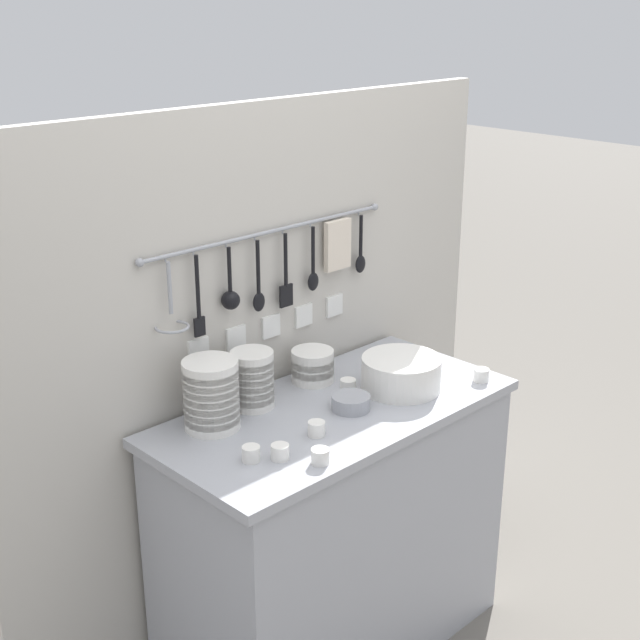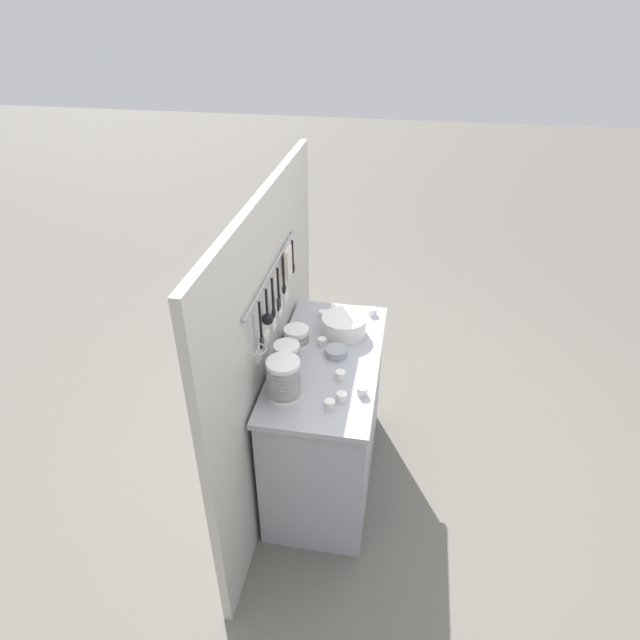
# 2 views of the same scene
# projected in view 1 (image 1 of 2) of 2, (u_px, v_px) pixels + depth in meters

# --- Properties ---
(counter) EXTENTS (1.12, 0.54, 0.86)m
(counter) POSITION_uv_depth(u_px,v_px,m) (334.00, 530.00, 2.79)
(counter) COLOR #9EA0A8
(counter) RESTS_ON ground
(back_wall) EXTENTS (1.92, 0.11, 1.72)m
(back_wall) POSITION_uv_depth(u_px,v_px,m) (267.00, 375.00, 2.84)
(back_wall) COLOR #BCB7AD
(back_wall) RESTS_ON ground
(bowl_stack_wide_centre) EXTENTS (0.13, 0.13, 0.10)m
(bowl_stack_wide_centre) POSITION_uv_depth(u_px,v_px,m) (313.00, 366.00, 2.80)
(bowl_stack_wide_centre) COLOR silver
(bowl_stack_wide_centre) RESTS_ON counter
(bowl_stack_nested_right) EXTENTS (0.16, 0.16, 0.20)m
(bowl_stack_nested_right) POSITION_uv_depth(u_px,v_px,m) (211.00, 395.00, 2.49)
(bowl_stack_nested_right) COLOR silver
(bowl_stack_nested_right) RESTS_ON counter
(bowl_stack_tall_left) EXTENTS (0.13, 0.13, 0.17)m
(bowl_stack_tall_left) POSITION_uv_depth(u_px,v_px,m) (252.00, 379.00, 2.62)
(bowl_stack_tall_left) COLOR silver
(bowl_stack_tall_left) RESTS_ON counter
(plate_stack) EXTENTS (0.25, 0.25, 0.10)m
(plate_stack) POSITION_uv_depth(u_px,v_px,m) (401.00, 373.00, 2.74)
(plate_stack) COLOR silver
(plate_stack) RESTS_ON counter
(steel_mixing_bowl) EXTENTS (0.12, 0.12, 0.04)m
(steel_mixing_bowl) POSITION_uv_depth(u_px,v_px,m) (351.00, 402.00, 2.62)
(steel_mixing_bowl) COLOR #93969E
(steel_mixing_bowl) RESTS_ON counter
(cup_back_right) EXTENTS (0.05, 0.05, 0.04)m
(cup_back_right) POSITION_uv_depth(u_px,v_px,m) (425.00, 356.00, 2.95)
(cup_back_right) COLOR silver
(cup_back_right) RESTS_ON counter
(cup_front_left) EXTENTS (0.05, 0.05, 0.04)m
(cup_front_left) POSITION_uv_depth(u_px,v_px,m) (481.00, 375.00, 2.81)
(cup_front_left) COLOR silver
(cup_front_left) RESTS_ON counter
(cup_mid_row) EXTENTS (0.05, 0.05, 0.04)m
(cup_mid_row) POSITION_uv_depth(u_px,v_px,m) (280.00, 452.00, 2.34)
(cup_mid_row) COLOR silver
(cup_mid_row) RESTS_ON counter
(cup_edge_near) EXTENTS (0.05, 0.05, 0.04)m
(cup_edge_near) POSITION_uv_depth(u_px,v_px,m) (348.00, 386.00, 2.73)
(cup_edge_near) COLOR silver
(cup_edge_near) RESTS_ON counter
(cup_by_caddy) EXTENTS (0.05, 0.05, 0.04)m
(cup_by_caddy) POSITION_uv_depth(u_px,v_px,m) (251.00, 454.00, 2.33)
(cup_by_caddy) COLOR silver
(cup_by_caddy) RESTS_ON counter
(cup_centre) EXTENTS (0.05, 0.05, 0.04)m
(cup_centre) POSITION_uv_depth(u_px,v_px,m) (320.00, 456.00, 2.32)
(cup_centre) COLOR silver
(cup_centre) RESTS_ON counter
(cup_edge_far) EXTENTS (0.05, 0.05, 0.04)m
(cup_edge_far) POSITION_uv_depth(u_px,v_px,m) (397.00, 357.00, 2.95)
(cup_edge_far) COLOR silver
(cup_edge_far) RESTS_ON counter
(cup_front_right) EXTENTS (0.05, 0.05, 0.04)m
(cup_front_right) POSITION_uv_depth(u_px,v_px,m) (316.00, 429.00, 2.47)
(cup_front_right) COLOR silver
(cup_front_right) RESTS_ON counter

